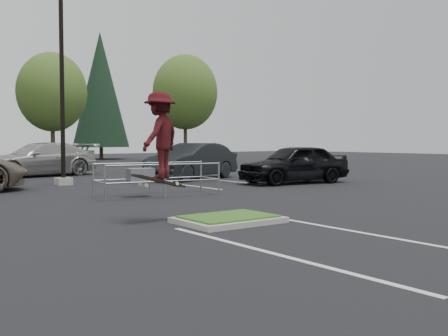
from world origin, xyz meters
TOP-DOWN VIEW (x-y plane):
  - ground at (0.00, 0.00)m, footprint 120.00×120.00m
  - grass_median at (0.00, 0.00)m, footprint 2.20×1.60m
  - stall_lines at (-1.35, 6.02)m, footprint 22.62×17.60m
  - light_pole at (0.50, 12.00)m, footprint 0.70×0.60m
  - decid_c at (5.99, 29.83)m, footprint 5.12×5.12m
  - decid_d at (17.99, 30.33)m, footprint 5.76×5.76m
  - conif_c at (14.00, 39.50)m, footprint 5.50×5.50m
  - cart_corral at (1.05, 5.95)m, footprint 4.10×1.93m
  - skateboarder at (-1.20, 1.00)m, footprint 1.45×1.28m
  - car_r_charc at (6.50, 11.50)m, footprint 5.51×3.48m
  - car_r_black at (8.82, 7.00)m, footprint 5.12×2.55m
  - car_far_silver at (1.40, 18.00)m, footprint 6.28×3.32m

SIDE VIEW (x-z plane):
  - ground at x=0.00m, z-range 0.00..0.00m
  - stall_lines at x=-1.35m, z-range 0.00..0.01m
  - grass_median at x=0.00m, z-range 0.00..0.16m
  - cart_corral at x=1.05m, z-range 0.14..1.26m
  - car_r_black at x=8.82m, z-range 0.00..1.68m
  - car_r_charc at x=6.50m, z-range 0.00..1.72m
  - car_far_silver at x=1.40m, z-range 0.00..1.74m
  - skateboarder at x=-1.20m, z-range 0.85..3.03m
  - light_pole at x=0.50m, z-range -0.50..9.62m
  - decid_c at x=5.99m, z-range 1.06..9.45m
  - decid_d at x=17.99m, z-range 1.20..10.63m
  - conif_c at x=14.00m, z-range 0.60..13.10m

